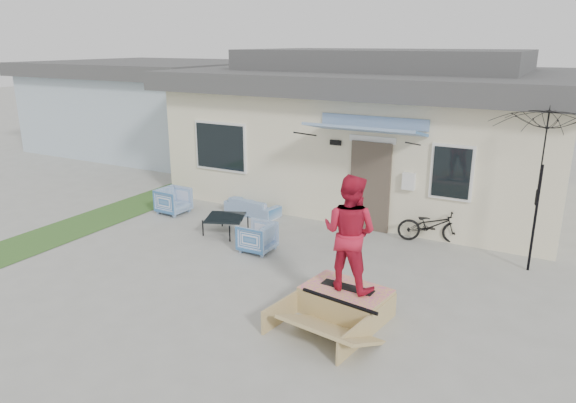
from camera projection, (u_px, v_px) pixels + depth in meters
The scene contains 13 objects.
ground at pixel (223, 297), 9.17m from camera, with size 90.00×90.00×0.00m, color gray.
grass_strip at pixel (100, 218), 13.24m from camera, with size 1.40×8.00×0.01m, color #315924.
house at pixel (381, 125), 15.31m from camera, with size 10.80×8.49×4.10m.
neighbor_house at pixel (155, 104), 21.88m from camera, with size 8.60×7.60×3.50m.
loveseat at pixel (252, 204), 13.47m from camera, with size 1.47×0.43×0.58m, color #275F9C.
armchair_left at pixel (173, 199), 13.55m from camera, with size 0.71×0.67×0.73m, color #275F9C.
armchair_right at pixel (257, 236), 11.09m from camera, with size 0.67×0.63×0.69m, color #275F9C.
coffee_table at pixel (226, 225), 12.14m from camera, with size 0.83×0.83×0.41m, color black.
bicycle at pixel (432, 222), 11.58m from camera, with size 0.51×1.46×0.94m, color black.
patio_umbrella at pixel (540, 183), 9.74m from camera, with size 2.58×2.49×2.20m.
skate_ramp at pixel (346, 301), 8.54m from camera, with size 1.33×1.77×0.44m, color tan, non-canonical shape.
skateboard at pixel (348, 287), 8.50m from camera, with size 0.87×0.22×0.05m, color black.
skater at pixel (350, 230), 8.22m from camera, with size 0.91×0.71×1.87m, color red.
Camera 1 is at (4.98, -6.73, 4.25)m, focal length 32.88 mm.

